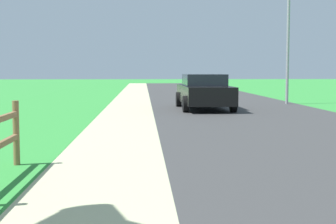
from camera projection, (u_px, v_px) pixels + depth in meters
name	position (u px, v px, depth m)	size (l,w,h in m)	color
ground_plane	(151.00, 103.00, 25.04)	(120.00, 120.00, 0.00)	#308C37
road_asphalt	(215.00, 100.00, 27.20)	(7.00, 66.00, 0.01)	#383838
curb_concrete	(94.00, 100.00, 26.88)	(6.00, 66.00, 0.01)	#B7B78D
grass_verge	(66.00, 100.00, 26.81)	(5.00, 66.00, 0.00)	#308C37
parked_suv_black	(204.00, 92.00, 20.88)	(2.14, 4.96, 1.45)	black
street_lamp	(291.00, 18.00, 23.70)	(1.17, 0.20, 6.94)	gray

